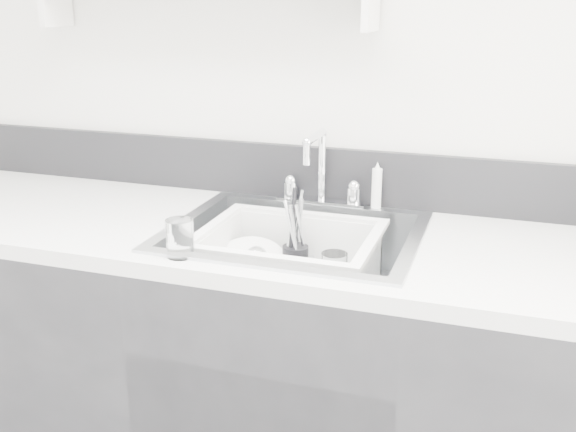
% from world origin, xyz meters
% --- Properties ---
extents(counter_run, '(3.20, 0.62, 0.92)m').
position_xyz_m(counter_run, '(0.00, 1.19, 0.46)').
color(counter_run, black).
rests_on(counter_run, ground).
extents(backsplash, '(3.20, 0.02, 0.16)m').
position_xyz_m(backsplash, '(0.00, 1.49, 1.00)').
color(backsplash, black).
rests_on(backsplash, counter_run).
extents(sink, '(0.64, 0.52, 0.20)m').
position_xyz_m(sink, '(0.00, 1.19, 0.83)').
color(sink, silver).
rests_on(sink, counter_run).
extents(faucet, '(0.26, 0.18, 0.23)m').
position_xyz_m(faucet, '(0.00, 1.44, 0.98)').
color(faucet, silver).
rests_on(faucet, counter_run).
extents(side_sprayer, '(0.03, 0.03, 0.14)m').
position_xyz_m(side_sprayer, '(0.16, 1.44, 0.99)').
color(side_sprayer, white).
rests_on(side_sprayer, counter_run).
extents(wash_tub, '(0.53, 0.47, 0.18)m').
position_xyz_m(wash_tub, '(-0.01, 1.18, 0.84)').
color(wash_tub, white).
rests_on(wash_tub, sink).
extents(plate_stack, '(0.24, 0.23, 0.09)m').
position_xyz_m(plate_stack, '(-0.12, 1.20, 0.79)').
color(plate_stack, white).
rests_on(plate_stack, wash_tub).
extents(utensil_cup, '(0.07, 0.07, 0.24)m').
position_xyz_m(utensil_cup, '(-0.02, 1.26, 0.82)').
color(utensil_cup, black).
rests_on(utensil_cup, wash_tub).
extents(ladle, '(0.27, 0.16, 0.07)m').
position_xyz_m(ladle, '(-0.06, 1.21, 0.80)').
color(ladle, silver).
rests_on(ladle, wash_tub).
extents(tumbler_in_tub, '(0.07, 0.07, 0.10)m').
position_xyz_m(tumbler_in_tub, '(0.10, 1.21, 0.82)').
color(tumbler_in_tub, white).
rests_on(tumbler_in_tub, wash_tub).
extents(tumbler_counter, '(0.08, 0.08, 0.09)m').
position_xyz_m(tumbler_counter, '(-0.20, 0.95, 0.96)').
color(tumbler_counter, white).
rests_on(tumbler_counter, counter_run).
extents(bowl_small, '(0.13, 0.13, 0.03)m').
position_xyz_m(bowl_small, '(0.06, 1.10, 0.78)').
color(bowl_small, white).
rests_on(bowl_small, wash_tub).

